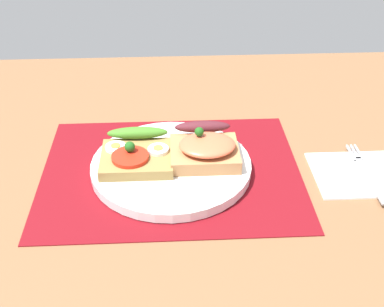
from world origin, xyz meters
TOP-DOWN VIEW (x-y plane):
  - ground_plane at (0.00, 0.00)cm, footprint 120.00×90.00cm
  - placemat at (0.00, 0.00)cm, footprint 39.39×30.56cm
  - plate at (0.00, 0.00)cm, footprint 24.36×24.36cm
  - sandwich_egg_tomato at (-5.20, 0.57)cm, footprint 10.75×10.64cm
  - sandwich_salmon at (5.22, 1.01)cm, footprint 10.32×10.18cm
  - napkin at (28.58, -2.22)cm, footprint 14.01×11.72cm
  - fork at (29.41, -2.18)cm, footprint 1.62×15.09cm

SIDE VIEW (x-z plane):
  - ground_plane at x=0.00cm, z-range -3.20..0.00cm
  - placemat at x=0.00cm, z-range 0.00..0.30cm
  - napkin at x=28.58cm, z-range 0.00..0.60cm
  - fork at x=29.41cm, z-range 0.60..0.92cm
  - plate at x=0.00cm, z-range 0.30..1.79cm
  - sandwich_egg_tomato at x=-5.20cm, z-range 1.15..4.97cm
  - sandwich_salmon at x=5.22cm, z-range 1.04..6.34cm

